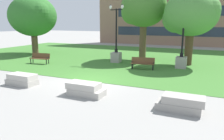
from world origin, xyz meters
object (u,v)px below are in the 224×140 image
concrete_block_center (22,79)px  lamp_post_center (182,55)px  lamp_post_right (116,51)px  concrete_block_left (85,89)px  park_bench_near_left (143,63)px  park_bench_near_right (40,58)px  concrete_block_right (181,103)px

concrete_block_center → lamp_post_center: lamp_post_center is taller
concrete_block_center → lamp_post_right: 9.25m
concrete_block_left → lamp_post_center: lamp_post_center is taller
park_bench_near_left → lamp_post_center: (2.66, 1.66, 0.53)m
concrete_block_center → park_bench_near_right: park_bench_near_right is taller
concrete_block_left → park_bench_near_right: (-8.08, 5.75, 0.23)m
park_bench_near_right → concrete_block_right: bearing=-24.6°
concrete_block_right → park_bench_near_right: 13.97m
concrete_block_right → park_bench_near_right: size_ratio=1.03×
park_bench_near_right → lamp_post_right: bearing=29.5°
concrete_block_right → lamp_post_right: size_ratio=0.37×
concrete_block_left → park_bench_near_left: size_ratio=1.02×
concrete_block_left → park_bench_near_left: 7.20m
concrete_block_center → concrete_block_right: 8.98m
concrete_block_left → lamp_post_center: size_ratio=0.37×
concrete_block_right → lamp_post_right: lamp_post_right is taller
park_bench_near_left → lamp_post_center: size_ratio=0.36×
concrete_block_center → concrete_block_left: size_ratio=0.95×
park_bench_near_right → concrete_block_center: bearing=-56.5°
lamp_post_right → concrete_block_left: bearing=-76.4°
concrete_block_right → lamp_post_center: (-1.09, 8.86, 0.76)m
concrete_block_right → park_bench_near_left: bearing=117.5°
concrete_block_center → lamp_post_center: (7.89, 8.69, 0.76)m
park_bench_near_right → lamp_post_center: (11.62, 3.05, 0.53)m
concrete_block_center → park_bench_near_left: 8.77m
concrete_block_left → concrete_block_right: (4.62, -0.07, 0.00)m
concrete_block_center → concrete_block_left: (4.36, -0.11, 0.00)m
lamp_post_right → lamp_post_center: (5.73, -0.28, 0.01)m
lamp_post_right → concrete_block_center: bearing=-103.5°
concrete_block_center → concrete_block_right: (8.98, -0.18, 0.00)m
concrete_block_center → park_bench_near_right: size_ratio=0.97×
concrete_block_right → park_bench_near_right: (-12.70, 5.81, 0.23)m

